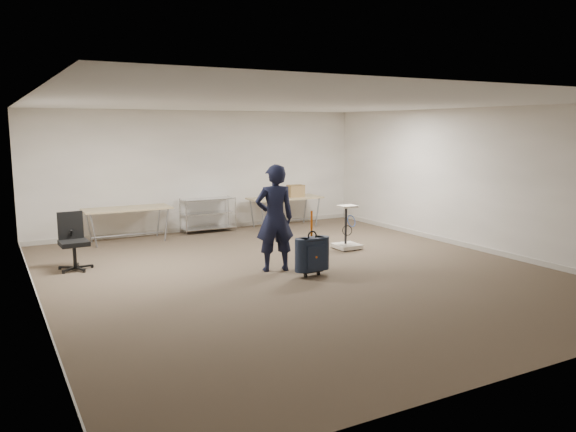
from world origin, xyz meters
TOP-DOWN VIEW (x-y plane):
  - ground at (0.00, 0.00)m, footprint 9.00×9.00m
  - room_shell at (0.00, 1.38)m, footprint 8.00×9.00m
  - folding_table_left at (-1.90, 3.95)m, footprint 1.80×0.75m
  - folding_table_right at (1.90, 3.95)m, footprint 1.80×0.75m
  - wire_shelf at (0.00, 4.20)m, footprint 1.22×0.47m
  - person at (-0.27, 0.29)m, footprint 0.74×0.57m
  - suitcase at (0.09, -0.34)m, footprint 0.40×0.24m
  - office_chair at (-3.26, 2.01)m, footprint 0.60×0.60m
  - equipment_cart at (1.80, 1.13)m, footprint 0.49×0.49m
  - cardboard_box at (2.19, 3.93)m, footprint 0.41×0.32m

SIDE VIEW (x-z plane):
  - ground at x=0.00m, z-range 0.00..0.00m
  - room_shell at x=0.00m, z-range -4.45..4.55m
  - equipment_cart at x=1.80m, z-range -0.21..0.67m
  - office_chair at x=-3.26m, z-range -0.19..0.79m
  - suitcase at x=0.09m, z-range -0.17..0.91m
  - wire_shelf at x=0.00m, z-range 0.04..0.84m
  - folding_table_left at x=-1.90m, z-range 0.31..1.04m
  - folding_table_right at x=1.90m, z-range 0.31..1.04m
  - cardboard_box at x=2.19m, z-range 0.73..1.02m
  - person at x=-0.27m, z-range 0.00..1.81m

